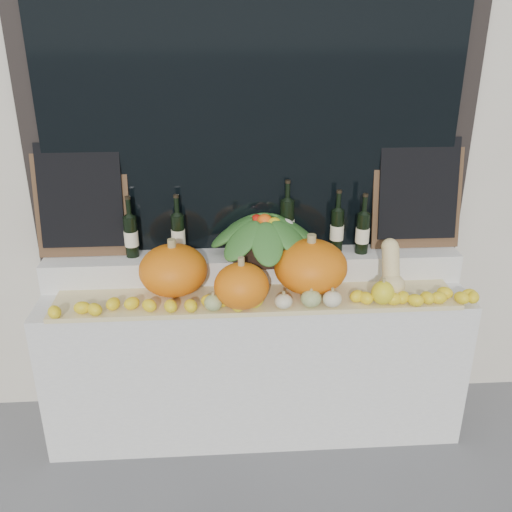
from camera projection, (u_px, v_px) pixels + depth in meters
storefront_facade at (247, 17)px, 3.21m from camera, size 7.00×0.94×4.50m
display_sill at (255, 359)px, 3.27m from camera, size 2.30×0.55×0.88m
rear_tier at (253, 266)px, 3.20m from camera, size 2.30×0.25×0.16m
straw_bedding at (257, 300)px, 2.98m from camera, size 2.10×0.32×0.02m
pumpkin_left at (173, 270)px, 2.97m from camera, size 0.36×0.36×0.27m
pumpkin_right at (310, 266)px, 3.00m from camera, size 0.42×0.42×0.28m
pumpkin_center at (241, 286)px, 2.84m from camera, size 0.37×0.37×0.23m
butternut_squash at (391, 272)px, 2.97m from camera, size 0.14×0.20×0.29m
decorative_gourds at (307, 297)px, 2.87m from camera, size 0.97×0.12×0.15m
lemon_heap at (258, 302)px, 2.86m from camera, size 2.20×0.16×0.06m
produce_bowl at (265, 234)px, 3.12m from camera, size 0.63×0.63×0.24m
wine_bottle_far_left at (131, 236)px, 3.09m from camera, size 0.08×0.08×0.34m
wine_bottle_near_left at (178, 234)px, 3.11m from camera, size 0.08×0.08×0.34m
wine_bottle_tall at (287, 224)px, 3.18m from camera, size 0.08×0.08×0.40m
wine_bottle_near_right at (337, 230)px, 3.16m from camera, size 0.08×0.08×0.35m
wine_bottle_far_right at (363, 232)px, 3.14m from camera, size 0.08×0.08×0.34m
chalkboard_left at (81, 198)px, 3.05m from camera, size 0.50×0.13×0.61m
chalkboard_right at (418, 191)px, 3.16m from camera, size 0.50×0.13×0.61m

